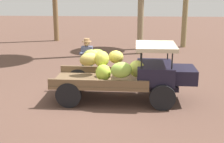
# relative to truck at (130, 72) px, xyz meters

# --- Properties ---
(ground_plane) EXTENTS (60.00, 60.00, 0.00)m
(ground_plane) POSITION_rel_truck_xyz_m (-0.77, 0.09, -0.92)
(ground_plane) COLOR brown
(truck) EXTENTS (4.52, 1.89, 1.83)m
(truck) POSITION_rel_truck_xyz_m (0.00, 0.00, 0.00)
(truck) COLOR black
(truck) RESTS_ON ground
(farmer) EXTENTS (0.53, 0.46, 1.75)m
(farmer) POSITION_rel_truck_xyz_m (-1.55, 1.50, 0.08)
(farmer) COLOR #344A40
(farmer) RESTS_ON ground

